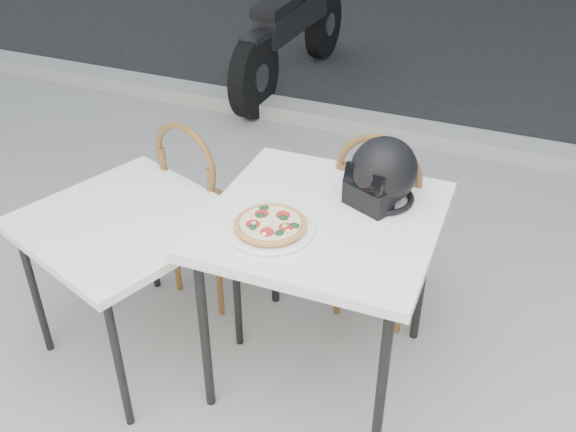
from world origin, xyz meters
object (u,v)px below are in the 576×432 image
at_px(pizza, 270,224).
at_px(cafe_table_side, 126,230).
at_px(cafe_table_main, 323,231).
at_px(helmet, 382,175).
at_px(cafe_chair_main, 381,217).
at_px(cafe_chair_side, 204,202).
at_px(motorcycle, 293,30).
at_px(plate, 270,229).

distance_m(pizza, cafe_table_side, 0.70).
distance_m(cafe_table_main, helmet, 0.32).
relative_size(cafe_chair_main, cafe_chair_side, 1.03).
bearing_deg(cafe_chair_side, cafe_chair_main, -151.63).
distance_m(cafe_table_main, cafe_table_side, 0.84).
xyz_separation_m(pizza, motorcycle, (-1.30, 3.37, -0.39)).
relative_size(cafe_table_main, motorcycle, 0.41).
xyz_separation_m(cafe_table_side, cafe_chair_side, (0.10, 0.47, -0.10)).
bearing_deg(plate, cafe_chair_main, 67.65).
distance_m(cafe_chair_main, motorcycle, 3.14).
bearing_deg(helmet, cafe_table_main, -107.99).
height_order(helmet, cafe_table_side, helmet).
relative_size(pizza, cafe_table_side, 0.34).
bearing_deg(cafe_table_side, cafe_chair_side, 77.50).
bearing_deg(cafe_table_main, motorcycle, 114.37).
bearing_deg(helmet, pizza, -106.34).
xyz_separation_m(plate, cafe_chair_side, (-0.56, 0.46, -0.29)).
distance_m(cafe_table_main, cafe_chair_main, 0.51).
relative_size(helmet, cafe_chair_side, 0.35).
height_order(cafe_chair_main, motorcycle, motorcycle).
bearing_deg(helmet, plate, -106.34).
xyz_separation_m(cafe_table_main, pizza, (-0.15, -0.18, 0.11)).
distance_m(plate, cafe_chair_side, 0.78).
bearing_deg(pizza, cafe_table_side, -179.32).
bearing_deg(cafe_table_side, cafe_table_main, 13.07).
xyz_separation_m(plate, helmet, (0.32, 0.37, 0.11)).
relative_size(plate, helmet, 1.25).
relative_size(cafe_table_side, motorcycle, 0.45).
bearing_deg(pizza, cafe_chair_side, 140.80).
xyz_separation_m(cafe_chair_main, cafe_table_side, (-0.93, -0.65, 0.09)).
distance_m(plate, cafe_chair_main, 0.75).
height_order(plate, cafe_chair_side, cafe_chair_side).
relative_size(plate, cafe_table_side, 0.45).
distance_m(cafe_chair_main, cafe_chair_side, 0.85).
distance_m(cafe_table_side, motorcycle, 3.44).
bearing_deg(helmet, cafe_table_side, -134.71).
bearing_deg(cafe_table_main, plate, -128.90).
xyz_separation_m(plate, cafe_chair_main, (0.26, 0.64, -0.27)).
bearing_deg(cafe_chair_main, pizza, 71.06).
height_order(pizza, motorcycle, motorcycle).
relative_size(cafe_table_side, cafe_chair_side, 0.97).
bearing_deg(cafe_chair_main, cafe_chair_side, 15.96).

